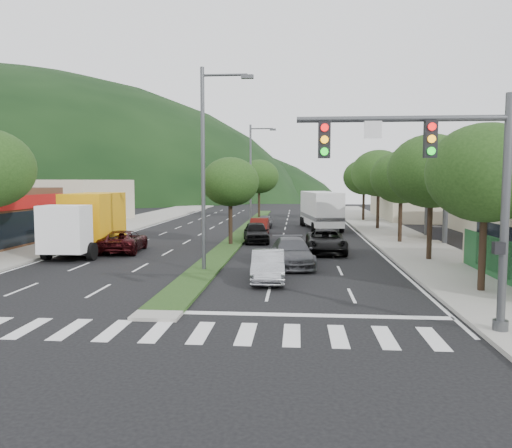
# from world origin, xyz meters

# --- Properties ---
(ground) EXTENTS (160.00, 160.00, 0.00)m
(ground) POSITION_xyz_m (0.00, 0.00, 0.00)
(ground) COLOR black
(ground) RESTS_ON ground
(sidewalk_right) EXTENTS (5.00, 90.00, 0.15)m
(sidewalk_right) POSITION_xyz_m (12.50, 25.00, 0.07)
(sidewalk_right) COLOR gray
(sidewalk_right) RESTS_ON ground
(sidewalk_left) EXTENTS (6.00, 90.00, 0.15)m
(sidewalk_left) POSITION_xyz_m (-13.00, 25.00, 0.07)
(sidewalk_left) COLOR gray
(sidewalk_left) RESTS_ON ground
(median) EXTENTS (1.60, 56.00, 0.12)m
(median) POSITION_xyz_m (0.00, 28.00, 0.06)
(median) COLOR #193613
(median) RESTS_ON ground
(crosswalk) EXTENTS (19.00, 2.20, 0.01)m
(crosswalk) POSITION_xyz_m (0.00, -2.00, 0.01)
(crosswalk) COLOR silver
(crosswalk) RESTS_ON ground
(traffic_signal) EXTENTS (6.12, 0.40, 7.00)m
(traffic_signal) POSITION_xyz_m (9.03, -1.54, 4.65)
(traffic_signal) COLOR #47494C
(traffic_signal) RESTS_ON ground
(gas_canopy) EXTENTS (12.20, 8.20, 5.25)m
(gas_canopy) POSITION_xyz_m (19.00, 22.00, 4.65)
(gas_canopy) COLOR silver
(gas_canopy) RESTS_ON ground
(bldg_left_far) EXTENTS (9.00, 14.00, 4.60)m
(bldg_left_far) POSITION_xyz_m (-19.00, 34.00, 2.30)
(bldg_left_far) COLOR #C1B699
(bldg_left_far) RESTS_ON ground
(bldg_right_far) EXTENTS (10.00, 16.00, 5.20)m
(bldg_right_far) POSITION_xyz_m (19.50, 44.00, 2.60)
(bldg_right_far) COLOR #C1B699
(bldg_right_far) RESTS_ON ground
(tree_r_a) EXTENTS (4.60, 4.60, 6.63)m
(tree_r_a) POSITION_xyz_m (12.00, 4.00, 4.82)
(tree_r_a) COLOR black
(tree_r_a) RESTS_ON sidewalk_right
(tree_r_b) EXTENTS (4.80, 4.80, 6.94)m
(tree_r_b) POSITION_xyz_m (12.00, 12.00, 5.04)
(tree_r_b) COLOR black
(tree_r_b) RESTS_ON sidewalk_right
(tree_r_c) EXTENTS (4.40, 4.40, 6.48)m
(tree_r_c) POSITION_xyz_m (12.00, 20.00, 4.75)
(tree_r_c) COLOR black
(tree_r_c) RESTS_ON sidewalk_right
(tree_r_d) EXTENTS (5.00, 5.00, 7.17)m
(tree_r_d) POSITION_xyz_m (12.00, 30.00, 5.18)
(tree_r_d) COLOR black
(tree_r_d) RESTS_ON sidewalk_right
(tree_r_e) EXTENTS (4.60, 4.60, 6.71)m
(tree_r_e) POSITION_xyz_m (12.00, 40.00, 4.89)
(tree_r_e) COLOR black
(tree_r_e) RESTS_ON sidewalk_right
(tree_med_near) EXTENTS (4.00, 4.00, 6.02)m
(tree_med_near) POSITION_xyz_m (0.00, 18.00, 4.43)
(tree_med_near) COLOR black
(tree_med_near) RESTS_ON median
(tree_med_far) EXTENTS (4.80, 4.80, 6.94)m
(tree_med_far) POSITION_xyz_m (0.00, 44.00, 5.01)
(tree_med_far) COLOR black
(tree_med_far) RESTS_ON median
(streetlight_near) EXTENTS (2.60, 0.25, 10.00)m
(streetlight_near) POSITION_xyz_m (0.21, 8.00, 5.58)
(streetlight_near) COLOR #47494C
(streetlight_near) RESTS_ON ground
(streetlight_mid) EXTENTS (2.60, 0.25, 10.00)m
(streetlight_mid) POSITION_xyz_m (0.21, 33.00, 5.58)
(streetlight_mid) COLOR #47494C
(streetlight_mid) RESTS_ON ground
(sedan_silver) EXTENTS (1.67, 4.23, 1.37)m
(sedan_silver) POSITION_xyz_m (3.34, 5.84, 0.68)
(sedan_silver) COLOR #A7A9AE
(sedan_silver) RESTS_ON ground
(suv_maroon) EXTENTS (2.80, 5.23, 1.40)m
(suv_maroon) POSITION_xyz_m (-6.34, 14.23, 0.70)
(suv_maroon) COLOR black
(suv_maroon) RESTS_ON ground
(car_queue_a) EXTENTS (2.35, 4.61, 1.50)m
(car_queue_a) POSITION_xyz_m (1.63, 19.90, 0.75)
(car_queue_a) COLOR black
(car_queue_a) RESTS_ON ground
(car_queue_b) EXTENTS (2.67, 5.29, 1.47)m
(car_queue_b) POSITION_xyz_m (4.36, 9.90, 0.74)
(car_queue_b) COLOR #4B4C51
(car_queue_b) RESTS_ON ground
(car_queue_c) EXTENTS (1.50, 4.23, 1.39)m
(car_queue_c) POSITION_xyz_m (1.50, 24.90, 0.69)
(car_queue_c) COLOR #51110D
(car_queue_c) RESTS_ON ground
(car_queue_d) EXTENTS (2.45, 5.23, 1.45)m
(car_queue_d) POSITION_xyz_m (6.44, 14.90, 0.72)
(car_queue_d) COLOR black
(car_queue_d) RESTS_ON ground
(car_queue_e) EXTENTS (1.48, 3.57, 1.21)m
(car_queue_e) POSITION_xyz_m (1.50, 31.56, 0.60)
(car_queue_e) COLOR #4A494E
(car_queue_e) RESTS_ON ground
(box_truck) EXTENTS (3.09, 7.61, 3.72)m
(box_truck) POSITION_xyz_m (-8.36, 13.65, 1.76)
(box_truck) COLOR white
(box_truck) RESTS_ON ground
(motorhome) EXTENTS (3.89, 9.29, 3.46)m
(motorhome) POSITION_xyz_m (6.83, 30.62, 1.84)
(motorhome) COLOR silver
(motorhome) RESTS_ON ground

